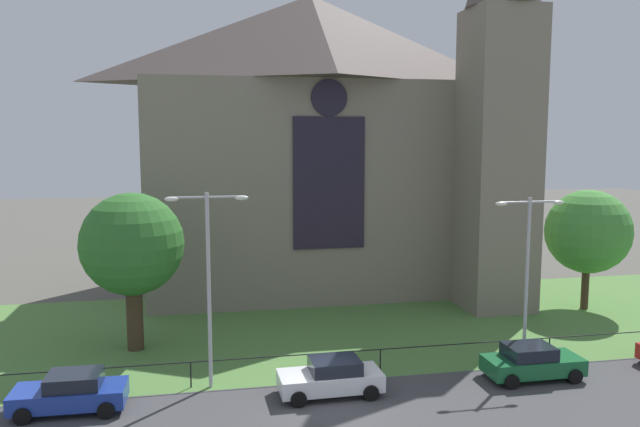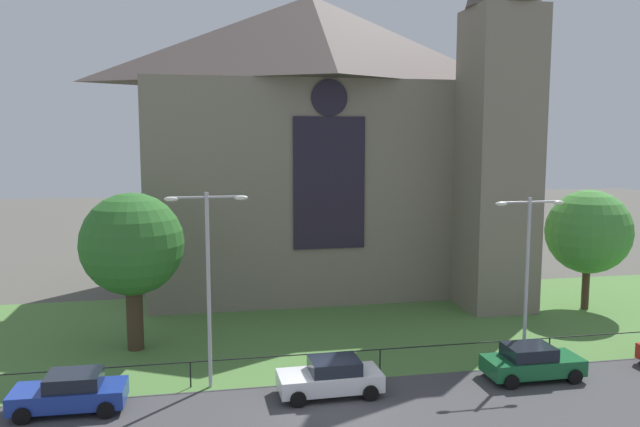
{
  "view_description": "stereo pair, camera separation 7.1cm",
  "coord_description": "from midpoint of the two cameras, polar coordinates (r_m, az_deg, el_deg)",
  "views": [
    {
      "loc": [
        -5.04,
        -23.24,
        10.5
      ],
      "look_at": [
        1.11,
        8.0,
        6.57
      ],
      "focal_mm": 35.02,
      "sensor_mm": 36.0,
      "label": 1
    },
    {
      "loc": [
        -4.97,
        -23.26,
        10.5
      ],
      "look_at": [
        1.11,
        8.0,
        6.57
      ],
      "focal_mm": 35.02,
      "sensor_mm": 36.0,
      "label": 2
    }
  ],
  "objects": [
    {
      "name": "parked_car_white",
      "position": [
        26.31,
        0.95,
        -14.72
      ],
      "size": [
        4.23,
        2.09,
        1.51
      ],
      "rotation": [
        0.0,
        0.0,
        3.16
      ],
      "color": "silver",
      "rests_on": "ground"
    },
    {
      "name": "tree_left_near",
      "position": [
        31.75,
        -16.85,
        -2.78
      ],
      "size": [
        5.02,
        5.02,
        7.82
      ],
      "color": "#423021",
      "rests_on": "ground"
    },
    {
      "name": "streetlamp_near",
      "position": [
        26.18,
        -10.24,
        -4.64
      ],
      "size": [
        3.37,
        0.26,
        8.26
      ],
      "color": "#B2B2B7",
      "rests_on": "ground"
    },
    {
      "name": "tree_right_far",
      "position": [
        41.09,
        23.25,
        -1.54
      ],
      "size": [
        5.07,
        5.07,
        7.33
      ],
      "color": "#423021",
      "rests_on": "ground"
    },
    {
      "name": "parked_car_blue",
      "position": [
        26.67,
        -21.89,
        -14.94
      ],
      "size": [
        4.24,
        2.1,
        1.51
      ],
      "rotation": [
        0.0,
        0.0,
        3.12
      ],
      "color": "#1E3899",
      "rests_on": "ground"
    },
    {
      "name": "streetlamp_far",
      "position": [
        30.07,
        18.38,
        -3.9
      ],
      "size": [
        3.37,
        0.26,
        7.77
      ],
      "color": "#B2B2B7",
      "rests_on": "ground"
    },
    {
      "name": "grass_verge",
      "position": [
        33.34,
        -1.96,
        -11.32
      ],
      "size": [
        120.0,
        20.0,
        0.01
      ],
      "primitive_type": "cube",
      "color": "#517F3D",
      "rests_on": "ground"
    },
    {
      "name": "church_building",
      "position": [
        43.16,
        0.29,
        6.73
      ],
      "size": [
        23.2,
        16.2,
        26.0
      ],
      "color": "gray",
      "rests_on": "ground"
    },
    {
      "name": "road_asphalt",
      "position": [
        24.22,
        2.02,
        -18.64
      ],
      "size": [
        120.0,
        8.0,
        0.01
      ],
      "primitive_type": "cube",
      "color": "#424244",
      "rests_on": "ground"
    },
    {
      "name": "parked_car_green",
      "position": [
        29.39,
        18.71,
        -12.73
      ],
      "size": [
        4.21,
        2.04,
        1.51
      ],
      "rotation": [
        0.0,
        0.0,
        0.0
      ],
      "color": "#196033",
      "rests_on": "ground"
    },
    {
      "name": "ground",
      "position": [
        35.22,
        -2.49,
        -10.31
      ],
      "size": [
        160.0,
        160.0,
        0.0
      ],
      "primitive_type": "plane",
      "color": "#56544C"
    },
    {
      "name": "iron_railing",
      "position": [
        28.53,
        5.46,
        -12.49
      ],
      "size": [
        33.18,
        0.07,
        1.13
      ],
      "color": "black",
      "rests_on": "ground"
    }
  ]
}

